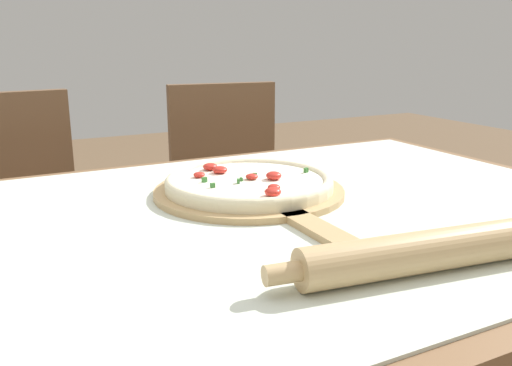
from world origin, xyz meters
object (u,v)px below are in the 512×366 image
pizza (249,182)px  chair_left (19,224)px  rolling_pin (433,250)px  chair_right (231,194)px  pizza_peel (254,194)px

pizza → chair_left: chair_left is taller
rolling_pin → chair_right: 1.20m
chair_left → chair_right: (0.68, -0.00, 0.00)m
pizza_peel → pizza: bearing=90.6°
pizza → chair_left: 0.86m
pizza_peel → rolling_pin: 0.42m
rolling_pin → chair_left: size_ratio=0.54×
rolling_pin → chair_left: (-0.45, 1.15, -0.25)m
chair_left → pizza_peel: bearing=-68.3°
chair_left → rolling_pin: bearing=-75.0°
pizza_peel → chair_left: (-0.39, 0.74, -0.23)m
pizza → chair_right: bearing=68.2°
rolling_pin → chair_right: size_ratio=0.54×
pizza_peel → chair_left: bearing=117.9°
rolling_pin → chair_right: (0.23, 1.15, -0.25)m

